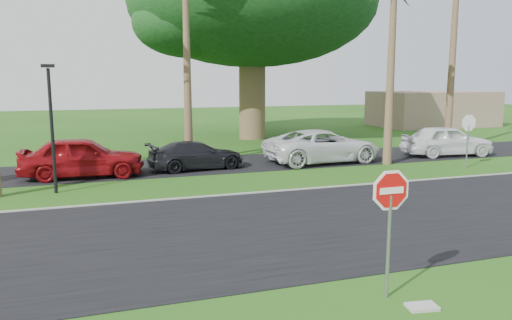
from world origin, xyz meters
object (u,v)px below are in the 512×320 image
Objects in this scene: stop_sign_far at (468,130)px; car_minivan at (323,146)px; car_dark at (196,156)px; car_red at (82,157)px; car_pickup at (447,141)px; stop_sign_near at (390,207)px.

stop_sign_far reaches higher than car_minivan.
stop_sign_far is 0.59× the size of car_dark.
stop_sign_far is at bearing -97.31° from car_red.
car_dark is 13.63m from car_pickup.
car_red is 1.14× the size of car_dark.
stop_sign_far reaches higher than car_dark.
car_dark is at bearing 85.28° from car_minivan.
car_pickup is (13.63, -0.32, 0.18)m from car_dark.
stop_sign_near is 1.00× the size of stop_sign_far.
car_dark is (4.94, 0.31, -0.22)m from car_red.
stop_sign_near reaches higher than car_pickup.
car_pickup is (7.29, -0.19, 0.01)m from car_minivan.
car_minivan is (11.28, 0.17, -0.05)m from car_red.
car_minivan is (5.71, 14.41, -0.96)m from stop_sign_near.
stop_sign_near is 15.53m from car_minivan.
car_pickup is at bearing -114.97° from stop_sign_far.
car_red is (-17.07, 3.24, -0.92)m from stop_sign_far.
stop_sign_far is at bearing 43.73° from stop_sign_near.
car_minivan is 1.21× the size of car_pickup.
car_red is 4.95m from car_dark.
stop_sign_far is at bearing -112.83° from car_dark.
car_dark is at bearing -16.30° from stop_sign_far.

